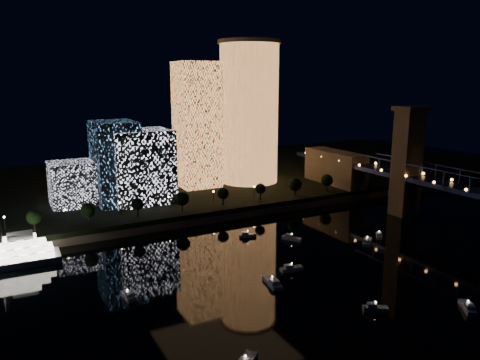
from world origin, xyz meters
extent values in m
plane|color=black|center=(0.00, 0.00, 0.00)|extent=(520.00, 520.00, 0.00)
cube|color=black|center=(0.00, 160.00, 2.50)|extent=(420.00, 160.00, 5.00)
cube|color=#6B5E4C|center=(0.00, 82.00, 1.50)|extent=(420.00, 6.00, 3.00)
cylinder|color=#E78E4A|center=(25.80, 127.78, 42.67)|extent=(32.00, 32.00, 75.35)
cylinder|color=#6B5E4C|center=(25.80, 127.78, 81.35)|extent=(34.00, 34.00, 2.00)
cube|color=#E78E4A|center=(-4.25, 130.69, 37.88)|extent=(20.67, 20.67, 65.77)
cube|color=white|center=(-41.00, 111.89, 21.99)|extent=(27.62, 23.37, 33.99)
cube|color=#5CA5F9|center=(-51.74, 115.52, 24.04)|extent=(19.04, 24.75, 38.08)
cube|color=white|center=(-70.39, 120.36, 15.07)|extent=(20.14, 18.31, 20.14)
cube|color=#6B5E4C|center=(65.00, 50.00, 24.00)|extent=(11.00, 9.00, 48.00)
cube|color=#6B5E4C|center=(65.00, 50.00, 49.00)|extent=(13.00, 11.00, 2.00)
cube|color=#6B5E4C|center=(65.00, 100.00, 11.50)|extent=(12.00, 40.00, 23.00)
cube|color=navy|center=(60.00, 12.00, 21.50)|extent=(0.50, 0.50, 7.00)
cube|color=navy|center=(60.00, 36.00, 21.50)|extent=(0.50, 0.50, 7.00)
cube|color=navy|center=(60.00, 60.00, 21.50)|extent=(0.50, 0.50, 7.00)
sphere|color=orange|center=(59.50, 45.00, 19.80)|extent=(1.20, 1.20, 1.20)
sphere|color=orange|center=(59.50, 90.00, 19.80)|extent=(1.20, 1.20, 1.20)
cube|color=silver|center=(-96.01, 68.31, 9.91)|extent=(8.26, 6.30, 1.82)
cube|color=silver|center=(-18.19, 19.90, 0.60)|extent=(7.89, 3.39, 1.20)
cube|color=silver|center=(-19.33, 20.05, 1.70)|extent=(2.90, 2.31, 1.00)
sphere|color=white|center=(-18.19, 19.90, 2.60)|extent=(0.36, 0.36, 0.36)
cube|color=silver|center=(22.45, 28.15, 0.60)|extent=(8.77, 8.20, 1.20)
cube|color=silver|center=(21.42, 27.25, 1.70)|extent=(3.96, 3.88, 1.00)
sphere|color=white|center=(22.45, 28.15, 2.60)|extent=(0.36, 0.36, 0.36)
cube|color=silver|center=(31.37, 31.04, 0.60)|extent=(6.00, 6.47, 1.20)
cube|color=silver|center=(30.71, 30.28, 1.70)|extent=(2.85, 2.91, 1.00)
sphere|color=white|center=(31.37, 31.04, 2.60)|extent=(0.36, 0.36, 0.36)
cube|color=silver|center=(-13.50, -13.53, 0.60)|extent=(6.82, 5.25, 1.20)
cube|color=silver|center=(-14.36, -13.02, 1.70)|extent=(2.89, 2.69, 1.00)
sphere|color=white|center=(-13.50, -13.53, 2.60)|extent=(0.36, 0.36, 0.36)
cube|color=silver|center=(-29.49, 13.85, 0.60)|extent=(4.40, 9.67, 1.20)
cube|color=silver|center=(-29.71, 12.47, 1.70)|extent=(2.90, 3.60, 1.00)
sphere|color=white|center=(-29.49, 13.85, 2.60)|extent=(0.36, 0.36, 0.36)
cube|color=silver|center=(-71.12, 25.72, 0.60)|extent=(2.86, 7.05, 1.20)
cube|color=silver|center=(-71.01, 24.69, 1.70)|extent=(2.01, 2.57, 1.00)
sphere|color=white|center=(-71.12, 25.72, 2.60)|extent=(0.36, 0.36, 0.36)
cube|color=silver|center=(-14.66, 56.15, 0.60)|extent=(7.00, 3.73, 1.20)
cube|color=silver|center=(-15.63, 56.40, 1.70)|extent=(2.70, 2.26, 1.00)
sphere|color=white|center=(-14.66, 56.15, 2.60)|extent=(0.36, 0.36, 0.36)
cube|color=silver|center=(-1.17, 44.83, 0.60)|extent=(6.29, 7.98, 1.20)
cube|color=silver|center=(-1.80, 45.83, 1.70)|extent=(3.19, 3.41, 1.00)
sphere|color=white|center=(-1.17, 44.83, 2.60)|extent=(0.36, 0.36, 0.36)
cube|color=silver|center=(9.23, -24.95, 0.60)|extent=(6.78, 8.10, 1.20)
cube|color=silver|center=(8.53, -25.94, 1.70)|extent=(3.35, 3.53, 1.00)
sphere|color=white|center=(9.23, -24.95, 2.60)|extent=(0.36, 0.36, 0.36)
sphere|color=white|center=(-56.93, -19.00, 2.60)|extent=(0.36, 0.36, 0.36)
cylinder|color=black|center=(-90.00, 88.00, 7.00)|extent=(0.70, 0.70, 4.00)
sphere|color=black|center=(-90.00, 88.00, 10.50)|extent=(5.66, 5.66, 5.66)
cylinder|color=black|center=(-70.00, 88.00, 7.00)|extent=(0.70, 0.70, 4.00)
sphere|color=black|center=(-70.00, 88.00, 10.50)|extent=(5.84, 5.84, 5.84)
cylinder|color=black|center=(-50.00, 88.00, 7.00)|extent=(0.70, 0.70, 4.00)
sphere|color=black|center=(-50.00, 88.00, 10.50)|extent=(5.15, 5.15, 5.15)
cylinder|color=black|center=(-30.00, 88.00, 7.00)|extent=(0.70, 0.70, 4.00)
sphere|color=black|center=(-30.00, 88.00, 10.50)|extent=(6.35, 6.35, 6.35)
cylinder|color=black|center=(-10.00, 88.00, 7.00)|extent=(0.70, 0.70, 4.00)
sphere|color=black|center=(-10.00, 88.00, 10.50)|extent=(5.38, 5.38, 5.38)
cylinder|color=black|center=(10.00, 88.00, 7.00)|extent=(0.70, 0.70, 4.00)
sphere|color=black|center=(10.00, 88.00, 10.50)|extent=(5.00, 5.00, 5.00)
cylinder|color=black|center=(30.00, 88.00, 7.00)|extent=(0.70, 0.70, 4.00)
sphere|color=black|center=(30.00, 88.00, 10.50)|extent=(6.69, 6.69, 6.69)
cylinder|color=black|center=(50.00, 88.00, 7.00)|extent=(0.70, 0.70, 4.00)
sphere|color=black|center=(50.00, 88.00, 10.50)|extent=(6.27, 6.27, 6.27)
cylinder|color=black|center=(-100.00, 94.00, 7.50)|extent=(0.24, 0.24, 5.00)
sphere|color=#FFCC7F|center=(-100.00, 94.00, 10.30)|extent=(0.70, 0.70, 0.70)
cylinder|color=black|center=(-78.00, 94.00, 7.50)|extent=(0.24, 0.24, 5.00)
sphere|color=#FFCC7F|center=(-78.00, 94.00, 10.30)|extent=(0.70, 0.70, 0.70)
cylinder|color=black|center=(-56.00, 94.00, 7.50)|extent=(0.24, 0.24, 5.00)
sphere|color=#FFCC7F|center=(-56.00, 94.00, 10.30)|extent=(0.70, 0.70, 0.70)
cylinder|color=black|center=(-34.00, 94.00, 7.50)|extent=(0.24, 0.24, 5.00)
sphere|color=#FFCC7F|center=(-34.00, 94.00, 10.30)|extent=(0.70, 0.70, 0.70)
cylinder|color=black|center=(-12.00, 94.00, 7.50)|extent=(0.24, 0.24, 5.00)
sphere|color=#FFCC7F|center=(-12.00, 94.00, 10.30)|extent=(0.70, 0.70, 0.70)
cylinder|color=black|center=(10.00, 94.00, 7.50)|extent=(0.24, 0.24, 5.00)
sphere|color=#FFCC7F|center=(10.00, 94.00, 10.30)|extent=(0.70, 0.70, 0.70)
cylinder|color=black|center=(32.00, 94.00, 7.50)|extent=(0.24, 0.24, 5.00)
sphere|color=#FFCC7F|center=(32.00, 94.00, 10.30)|extent=(0.70, 0.70, 0.70)
camera|label=1|loc=(-101.16, -99.31, 61.78)|focal=35.00mm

